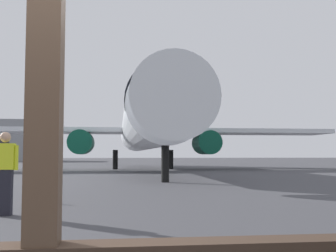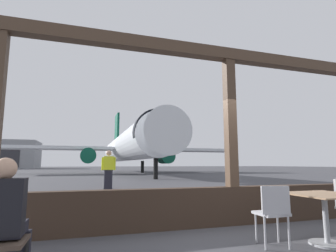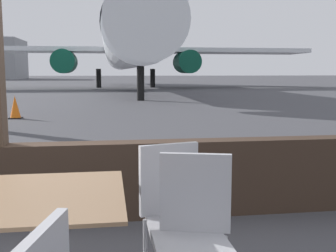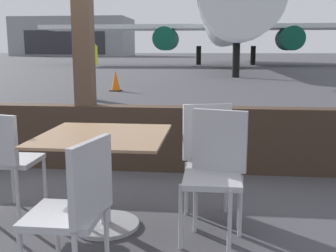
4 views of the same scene
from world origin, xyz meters
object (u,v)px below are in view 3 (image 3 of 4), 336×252
at_px(dining_table, 38,240).
at_px(cafe_chair_window_left, 194,225).
at_px(airplane, 127,45).
at_px(cafe_chair_aisle_left, 175,206).
at_px(traffic_cone, 15,108).

relative_size(dining_table, cafe_chair_window_left, 1.00).
bearing_deg(dining_table, cafe_chair_window_left, -7.14).
bearing_deg(airplane, cafe_chair_aisle_left, -92.10).
bearing_deg(cafe_chair_window_left, dining_table, 172.86).
bearing_deg(cafe_chair_aisle_left, cafe_chair_window_left, -83.28).
relative_size(cafe_chair_window_left, airplane, 0.03).
xyz_separation_m(cafe_chair_aisle_left, traffic_cone, (-3.17, 10.17, -0.22)).
xyz_separation_m(dining_table, airplane, (1.94, 31.45, 3.03)).
bearing_deg(cafe_chair_window_left, airplane, 88.00).
relative_size(cafe_chair_window_left, cafe_chair_aisle_left, 1.01).
height_order(cafe_chair_window_left, traffic_cone, cafe_chair_window_left).
relative_size(dining_table, cafe_chair_aisle_left, 1.01).
distance_m(cafe_chair_window_left, traffic_cone, 11.03).
bearing_deg(airplane, cafe_chair_window_left, -92.00).
bearing_deg(dining_table, airplane, 86.47).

